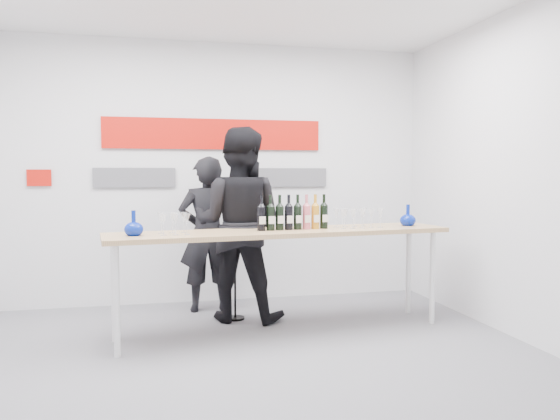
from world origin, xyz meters
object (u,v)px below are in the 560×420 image
at_px(mic_stand, 235,271).
at_px(tasting_table, 282,238).
at_px(presenter_right, 239,224).
at_px(presenter_left, 207,234).

bearing_deg(mic_stand, tasting_table, -44.39).
relative_size(tasting_table, mic_stand, 2.01).
bearing_deg(presenter_right, tasting_table, 144.28).
relative_size(presenter_left, mic_stand, 1.03).
bearing_deg(presenter_right, mic_stand, 24.98).
xyz_separation_m(tasting_table, mic_stand, (-0.37, 0.55, -0.40)).
xyz_separation_m(presenter_left, presenter_right, (0.28, -0.42, 0.14)).
height_order(presenter_left, mic_stand, presenter_left).
bearing_deg(presenter_left, tasting_table, 122.60).
distance_m(presenter_left, mic_stand, 0.60).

